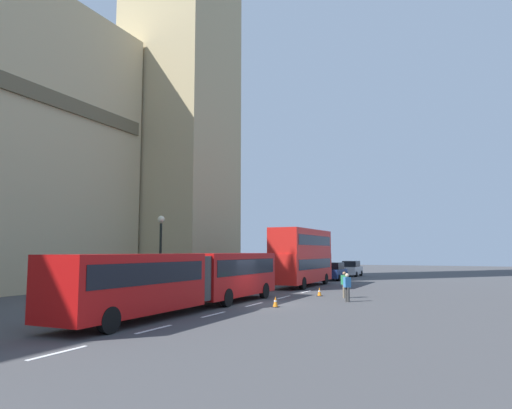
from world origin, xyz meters
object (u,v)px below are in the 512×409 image
at_px(sedan_lead, 334,271).
at_px(traffic_cone_middle, 319,292).
at_px(articulated_bus, 189,276).
at_px(pedestrian_by_kerb, 344,284).
at_px(sedan_trailing, 352,269).
at_px(pedestrian_near_cones, 347,286).
at_px(traffic_cone_west, 275,302).
at_px(double_decker_bus, 302,255).
at_px(street_lamp, 160,251).

distance_m(sedan_lead, traffic_cone_middle, 17.83).
xyz_separation_m(articulated_bus, pedestrian_by_kerb, (9.64, -5.74, -0.83)).
height_order(sedan_trailing, pedestrian_by_kerb, sedan_trailing).
height_order(pedestrian_near_cones, pedestrian_by_kerb, same).
bearing_deg(pedestrian_near_cones, traffic_cone_west, 145.68).
relative_size(articulated_bus, pedestrian_near_cones, 10.20).
xyz_separation_m(sedan_lead, traffic_cone_west, (-24.44, -3.38, -0.63)).
bearing_deg(double_decker_bus, articulated_bus, -179.99).
distance_m(sedan_lead, traffic_cone_west, 24.68).
bearing_deg(traffic_cone_middle, sedan_trailing, 8.41).
bearing_deg(sedan_trailing, double_decker_bus, 179.72).
distance_m(articulated_bus, pedestrian_by_kerb, 11.25).
xyz_separation_m(articulated_bus, pedestrian_near_cones, (7.40, -6.47, -0.83)).
height_order(articulated_bus, street_lamp, street_lamp).
bearing_deg(traffic_cone_west, sedan_lead, 7.88).
bearing_deg(articulated_bus, double_decker_bus, 0.01).
bearing_deg(pedestrian_by_kerb, sedan_trailing, 12.17).
relative_size(articulated_bus, traffic_cone_middle, 29.73).
distance_m(sedan_lead, street_lamp, 24.49).
bearing_deg(double_decker_bus, traffic_cone_west, -166.40).
xyz_separation_m(sedan_trailing, traffic_cone_west, (-32.74, -3.47, -0.63)).
bearing_deg(traffic_cone_middle, traffic_cone_west, 177.30).
relative_size(double_decker_bus, traffic_cone_west, 16.84).
bearing_deg(street_lamp, sedan_lead, -11.06).
bearing_deg(pedestrian_by_kerb, pedestrian_near_cones, -161.93).
height_order(sedan_lead, sedan_trailing, same).
bearing_deg(street_lamp, pedestrian_by_kerb, -59.66).
bearing_deg(sedan_lead, pedestrian_near_cones, -162.67).
relative_size(sedan_trailing, traffic_cone_west, 7.59).
relative_size(double_decker_bus, sedan_lead, 2.22).
distance_m(double_decker_bus, street_lamp, 14.90).
relative_size(street_lamp, pedestrian_by_kerb, 3.12).
height_order(street_lamp, pedestrian_near_cones, street_lamp).
relative_size(sedan_lead, traffic_cone_west, 7.59).
distance_m(street_lamp, pedestrian_near_cones, 11.80).
relative_size(traffic_cone_middle, pedestrian_near_cones, 0.34).
bearing_deg(pedestrian_by_kerb, street_lamp, 120.34).
xyz_separation_m(double_decker_bus, traffic_cone_middle, (-7.69, -3.89, -2.43)).
xyz_separation_m(traffic_cone_west, pedestrian_by_kerb, (6.50, -2.18, 0.63)).
height_order(traffic_cone_middle, street_lamp, street_lamp).
relative_size(articulated_bus, sedan_trailing, 3.92).
relative_size(traffic_cone_middle, pedestrian_by_kerb, 0.34).
bearing_deg(sedan_trailing, articulated_bus, 179.87).
bearing_deg(articulated_bus, sedan_trailing, -0.13).
height_order(articulated_bus, traffic_cone_middle, articulated_bus).
height_order(traffic_cone_west, pedestrian_by_kerb, pedestrian_by_kerb).
bearing_deg(double_decker_bus, pedestrian_near_cones, -148.19).
relative_size(traffic_cone_west, pedestrian_by_kerb, 0.34).
bearing_deg(traffic_cone_west, pedestrian_by_kerb, -18.57).
bearing_deg(pedestrian_near_cones, street_lamp, 108.92).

